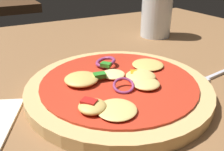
% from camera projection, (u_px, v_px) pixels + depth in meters
% --- Properties ---
extents(dining_table, '(1.25, 1.06, 0.04)m').
position_uv_depth(dining_table, '(90.00, 125.00, 0.32)').
color(dining_table, brown).
rests_on(dining_table, ground).
extents(pizza, '(0.27, 0.27, 0.03)m').
position_uv_depth(pizza, '(118.00, 86.00, 0.35)').
color(pizza, tan).
rests_on(pizza, dining_table).
extents(fork, '(0.18, 0.03, 0.01)m').
position_uv_depth(fork, '(214.00, 74.00, 0.41)').
color(fork, silver).
rests_on(fork, dining_table).
extents(beer_glass, '(0.08, 0.08, 0.14)m').
position_uv_depth(beer_glass, '(157.00, 13.00, 0.60)').
color(beer_glass, silver).
rests_on(beer_glass, dining_table).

